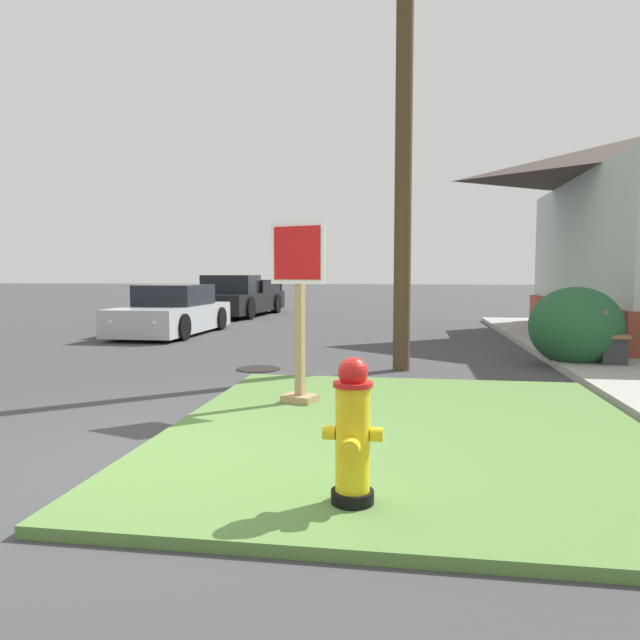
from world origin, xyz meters
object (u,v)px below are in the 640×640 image
Objects in this scene: fire_hydrant at (353,435)px; stop_sign at (299,318)px; parked_sedan_silver at (173,313)px; manhole_cover at (258,369)px; street_bench at (597,330)px; utility_pole at (405,51)px; pickup_truck_black at (238,299)px.

fire_hydrant is 0.46× the size of stop_sign.
parked_sedan_silver is (-5.58, 10.46, 0.02)m from fire_hydrant.
parked_sedan_silver is at bearing 125.19° from manhole_cover.
utility_pole reaches higher than street_bench.
parked_sedan_silver is 0.77× the size of pickup_truck_black.
pickup_truck_black reaches higher than fire_hydrant.
pickup_truck_black is 13.77m from street_bench.
manhole_cover is 12.12m from pickup_truck_black.
utility_pole is (0.24, 5.69, 4.40)m from fire_hydrant.
fire_hydrant is at bearing -61.89° from parked_sedan_silver.
utility_pole is at bearing 68.90° from stop_sign.
pickup_truck_black is (-4.93, 14.10, -0.42)m from stop_sign.
pickup_truck_black is at bearing 91.95° from parked_sedan_silver.
fire_hydrant is 0.10× the size of utility_pole.
street_bench is (4.36, 3.93, -0.45)m from stop_sign.
stop_sign is 0.22× the size of utility_pole.
manhole_cover is 5.42m from utility_pole.
utility_pole is (5.82, -4.76, 4.38)m from parked_sedan_silver.
fire_hydrant reaches higher than street_bench.
utility_pole reaches higher than manhole_cover.
utility_pole is (1.11, 2.87, 3.88)m from stop_sign.
stop_sign is 14.94m from pickup_truck_black.
utility_pole reaches higher than parked_sedan_silver.
pickup_truck_black is at bearing 109.28° from stop_sign.
street_bench is at bearing 42.03° from stop_sign.
parked_sedan_silver is 6.47m from pickup_truck_black.
pickup_truck_black reaches higher than manhole_cover.
street_bench is 5.52m from utility_pole.
street_bench reaches higher than manhole_cover.
pickup_truck_black reaches higher than parked_sedan_silver.
pickup_truck_black is 13.46m from utility_pole.
street_bench is at bearing -22.24° from parked_sedan_silver.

